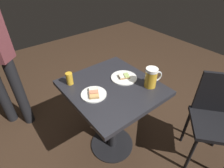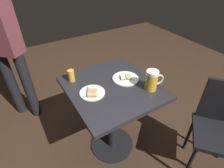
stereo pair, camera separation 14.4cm
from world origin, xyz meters
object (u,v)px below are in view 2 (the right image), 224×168
Objects in this scene: plate_far at (126,78)px; beer_mug at (152,80)px; plate_near at (92,92)px; patron_standing at (4,44)px; cafe_chair at (219,125)px; beer_glass_small at (71,76)px.

plate_far is 0.25m from beer_mug.
patron_standing reaches higher than plate_near.
plate_near is 1.06m from cafe_chair.
plate_near is 0.26m from beer_glass_small.
beer_glass_small is at bearing 6.05° from cafe_chair.
plate_far is 0.85m from cafe_chair.
cafe_chair is at bearing 136.33° from beer_glass_small.
plate_far is at bearing -175.30° from plate_near.
cafe_chair is (-0.89, 0.85, -0.31)m from beer_glass_small.
plate_near and plate_far have the same top height.
beer_mug is 0.10× the size of patron_standing.
patron_standing reaches higher than beer_mug.
beer_glass_small is at bearing -41.07° from beer_mug.
beer_mug is at bearing -6.77° from patron_standing.
beer_mug reaches higher than plate_far.
plate_far is 1.24m from patron_standing.
cafe_chair reaches higher than beer_glass_small.
beer_mug is (-0.42, 0.19, 0.07)m from plate_near.
patron_standing reaches higher than beer_glass_small.
beer_glass_small is 0.83m from patron_standing.
plate_far is 2.20× the size of beer_glass_small.
plate_far is at bearing -2.49° from cafe_chair.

